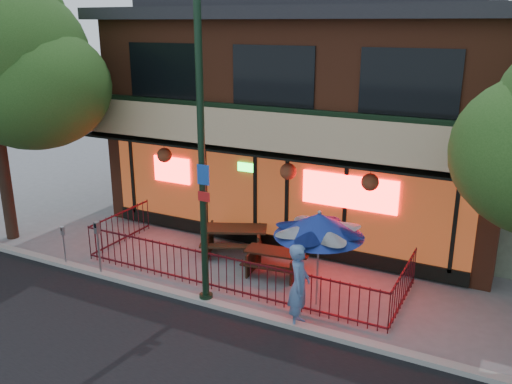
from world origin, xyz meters
The scene contains 11 objects.
ground centered at (0.00, 0.00, 0.00)m, with size 80.00×80.00×0.00m, color gray.
curb centered at (0.00, -0.50, 0.06)m, with size 80.00×0.25×0.12m, color #999993.
restaurant_building centered at (0.00, 7.11, 4.13)m, with size 12.96×9.49×8.05m.
patio_fence centered at (0.00, 0.50, 0.63)m, with size 8.44×2.62×1.00m.
street_light centered at (0.00, -0.40, 3.15)m, with size 0.43×0.32×7.00m.
picnic_table_left centered at (-0.80, 2.40, 0.52)m, with size 2.26×2.04×0.79m.
picnic_table_right centered at (0.80, 1.73, 0.43)m, with size 1.67×1.36×0.66m.
patio_umbrella centered at (2.38, 0.70, 2.01)m, with size 2.06×2.06×2.35m.
pedestrian centered at (2.35, -0.35, 0.96)m, with size 0.70×0.46×1.91m, color #5678AD.
parking_meter_near centered at (-3.21, -0.48, 1.02)m, with size 0.15×0.13×1.50m.
parking_meter_far centered at (-4.45, -0.48, 0.78)m, with size 0.13×0.12×1.16m.
Camera 1 is at (6.33, -10.12, 6.37)m, focal length 38.00 mm.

